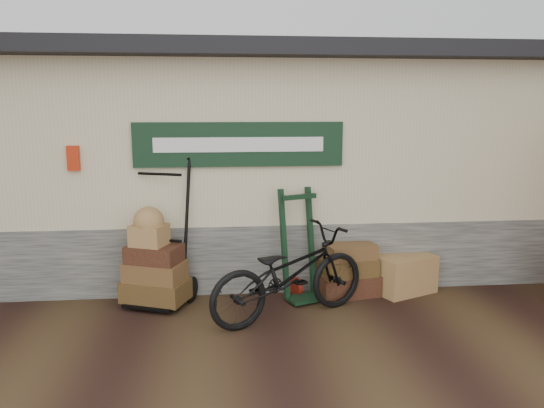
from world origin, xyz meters
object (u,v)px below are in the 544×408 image
at_px(porter_trolley, 162,230).
at_px(green_barrow, 299,245).
at_px(bicycle, 289,269).
at_px(wicker_hamper, 404,274).
at_px(suitcase_stack, 347,269).

bearing_deg(porter_trolley, green_barrow, 18.80).
relative_size(green_barrow, bicycle, 0.69).
bearing_deg(porter_trolley, bicycle, -3.20).
bearing_deg(wicker_hamper, porter_trolley, -179.84).
distance_m(green_barrow, bicycle, 0.65).
bearing_deg(green_barrow, wicker_hamper, -16.89).
height_order(green_barrow, wicker_hamper, green_barrow).
xyz_separation_m(wicker_hamper, bicycle, (-1.62, -0.71, 0.34)).
bearing_deg(porter_trolley, wicker_hamper, 22.18).
height_order(wicker_hamper, bicycle, bicycle).
bearing_deg(suitcase_stack, bicycle, -140.85).
height_order(green_barrow, bicycle, green_barrow).
relative_size(porter_trolley, bicycle, 0.91).
xyz_separation_m(suitcase_stack, wicker_hamper, (0.77, 0.02, -0.09)).
xyz_separation_m(suitcase_stack, bicycle, (-0.85, -0.69, 0.25)).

